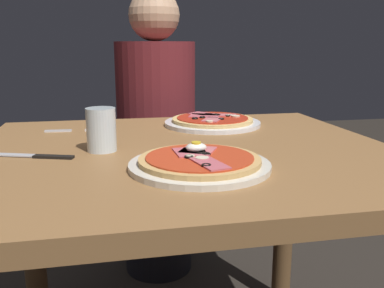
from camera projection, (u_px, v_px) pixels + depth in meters
dining_table at (186, 194)px, 1.05m from camera, size 1.01×0.90×0.72m
pizza_foreground at (199, 162)px, 0.85m from camera, size 0.29×0.29×0.05m
pizza_across_left at (212, 121)px, 1.30m from camera, size 0.30×0.30×0.03m
water_glass_near at (101, 133)px, 0.98m from camera, size 0.07×0.07×0.10m
fork at (68, 131)px, 1.21m from camera, size 0.16×0.02×0.00m
knife at (37, 156)px, 0.93m from camera, size 0.19×0.08×0.01m
diner_person at (157, 145)px, 1.76m from camera, size 0.32×0.32×1.18m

